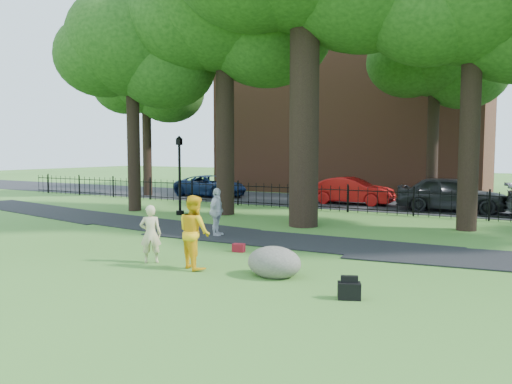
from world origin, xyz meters
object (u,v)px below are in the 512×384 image
Objects in this scene: lamppost at (180,176)px; man at (194,232)px; boulder at (274,260)px; woman at (151,234)px; red_sedan at (352,191)px.

man is at bearing -53.89° from lamppost.
man reaches higher than boulder.
lamppost is at bearing 138.85° from boulder.
lamppost reaches higher than man.
man reaches higher than woman.
red_sedan is (-3.46, 15.56, 0.35)m from boulder.
woman is at bearing 178.35° from red_sedan.
boulder is at bearing -145.59° from man.
man is at bearing -172.34° from boulder.
red_sedan reaches higher than boulder.
red_sedan is at bearing -124.31° from woman.
man reaches higher than red_sedan.
man is (1.33, 0.06, 0.15)m from woman.
man is 15.90m from red_sedan.
woman is at bearing -60.25° from lamppost.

